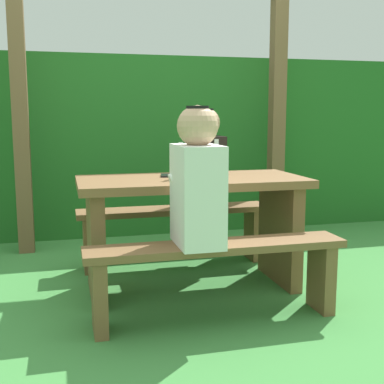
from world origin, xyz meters
name	(u,v)px	position (x,y,z in m)	size (l,w,h in m)	color
ground_plane	(192,288)	(0.00, 0.00, 0.00)	(12.00, 12.00, 0.00)	#418840
hedge_backdrop	(142,144)	(0.00, 1.99, 0.81)	(6.40, 0.99, 1.62)	#216121
pergola_post_left	(20,117)	(-1.08, 1.18, 1.08)	(0.12, 0.12, 2.16)	brown
pergola_post_right	(277,117)	(1.08, 1.18, 1.08)	(0.12, 0.12, 2.16)	brown
picnic_table	(192,213)	(0.00, 0.00, 0.49)	(1.40, 0.64, 0.71)	brown
bench_near	(217,265)	(0.00, -0.53, 0.31)	(1.40, 0.24, 0.43)	brown
bench_far	(174,224)	(0.00, 0.53, 0.31)	(1.40, 0.24, 0.43)	brown
person_white_shirt	(197,182)	(-0.11, -0.53, 0.76)	(0.25, 0.35, 0.72)	white
person_black_coat	(205,162)	(0.24, 0.53, 0.76)	(0.25, 0.35, 0.72)	black
drinking_glass	(219,172)	(0.16, -0.07, 0.75)	(0.07, 0.07, 0.08)	silver
bottle_left	(216,160)	(0.19, 0.10, 0.81)	(0.06, 0.06, 0.23)	silver
bottle_right	(181,164)	(-0.08, -0.02, 0.80)	(0.06, 0.06, 0.22)	silver
cell_phone	(166,175)	(-0.14, 0.11, 0.72)	(0.07, 0.14, 0.01)	black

